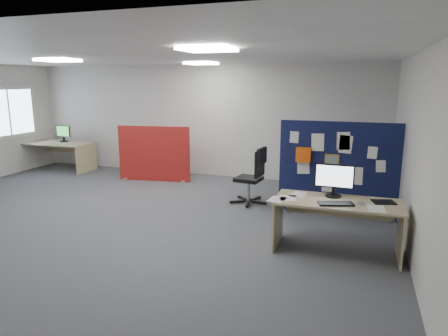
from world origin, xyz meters
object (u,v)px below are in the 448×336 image
(second_desk, at_px, (60,149))
(office_chair, at_px, (254,173))
(red_divider, at_px, (154,154))
(monitor_second, at_px, (63,133))
(navy_divider, at_px, (336,170))
(monitor_main, at_px, (334,179))
(main_desk, at_px, (337,212))

(second_desk, bearing_deg, office_chair, -13.17)
(red_divider, distance_m, monitor_second, 2.98)
(office_chair, bearing_deg, monitor_second, 172.03)
(navy_divider, bearing_deg, office_chair, 171.64)
(navy_divider, xyz_separation_m, monitor_main, (0.04, -1.38, 0.16))
(office_chair, bearing_deg, navy_divider, -1.78)
(main_desk, xyz_separation_m, red_divider, (-4.29, 2.76, 0.08))
(navy_divider, bearing_deg, monitor_second, 166.74)
(red_divider, height_order, monitor_second, red_divider)
(main_desk, distance_m, monitor_main, 0.46)
(office_chair, bearing_deg, main_desk, -40.62)
(red_divider, relative_size, monitor_second, 3.59)
(monitor_main, distance_m, monitor_second, 7.77)
(red_divider, relative_size, second_desk, 0.96)
(navy_divider, distance_m, second_desk, 7.31)
(monitor_second, relative_size, office_chair, 0.44)
(main_desk, bearing_deg, monitor_second, 156.07)
(monitor_main, xyz_separation_m, red_divider, (-4.22, 2.61, -0.35))
(navy_divider, bearing_deg, second_desk, 167.83)
(main_desk, xyz_separation_m, second_desk, (-7.26, 3.07, 0.01))
(second_desk, height_order, office_chair, office_chair)
(second_desk, xyz_separation_m, office_chair, (5.64, -1.32, 0.05))
(main_desk, relative_size, red_divider, 0.97)
(red_divider, bearing_deg, second_desk, 165.72)
(main_desk, bearing_deg, red_divider, 147.26)
(navy_divider, relative_size, monitor_main, 3.77)
(navy_divider, bearing_deg, monitor_main, -88.24)
(main_desk, relative_size, monitor_second, 3.50)
(navy_divider, relative_size, monitor_second, 4.18)
(red_divider, xyz_separation_m, second_desk, (-2.97, 0.31, -0.07))
(office_chair, bearing_deg, red_divider, 165.88)
(main_desk, bearing_deg, monitor_main, 116.62)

